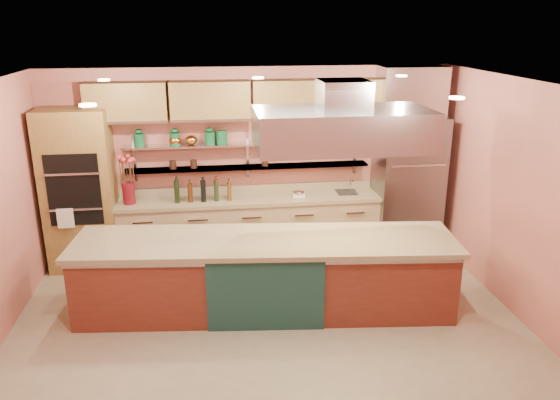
{
  "coord_description": "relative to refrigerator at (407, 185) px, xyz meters",
  "views": [
    {
      "loc": [
        -0.64,
        -5.47,
        3.44
      ],
      "look_at": [
        0.24,
        1.0,
        1.27
      ],
      "focal_mm": 35.0,
      "sensor_mm": 36.0,
      "label": 1
    }
  ],
  "objects": [
    {
      "name": "floor",
      "position": [
        -2.35,
        -2.14,
        -1.06
      ],
      "size": [
        6.0,
        5.0,
        0.02
      ],
      "primitive_type": "cube",
      "color": "gray",
      "rests_on": "ground"
    },
    {
      "name": "ceiling",
      "position": [
        -2.35,
        -2.14,
        1.75
      ],
      "size": [
        6.0,
        5.0,
        0.02
      ],
      "primitive_type": "cube",
      "color": "black",
      "rests_on": "wall_back"
    },
    {
      "name": "wall_back",
      "position": [
        -2.35,
        0.36,
        0.35
      ],
      "size": [
        6.0,
        0.04,
        2.8
      ],
      "primitive_type": "cube",
      "color": "#BE6859",
      "rests_on": "floor"
    },
    {
      "name": "wall_front",
      "position": [
        -2.35,
        -4.64,
        0.35
      ],
      "size": [
        6.0,
        0.04,
        2.8
      ],
      "primitive_type": "cube",
      "color": "#BE6859",
      "rests_on": "floor"
    },
    {
      "name": "wall_right",
      "position": [
        0.65,
        -2.14,
        0.35
      ],
      "size": [
        0.04,
        5.0,
        2.8
      ],
      "primitive_type": "cube",
      "color": "#BE6859",
      "rests_on": "floor"
    },
    {
      "name": "oven_stack",
      "position": [
        -4.8,
        0.04,
        0.1
      ],
      "size": [
        0.95,
        0.64,
        2.3
      ],
      "primitive_type": "cube",
      "color": "olive",
      "rests_on": "floor"
    },
    {
      "name": "refrigerator",
      "position": [
        0.0,
        0.0,
        0.0
      ],
      "size": [
        0.95,
        0.72,
        2.1
      ],
      "primitive_type": "cube",
      "color": "slate",
      "rests_on": "floor"
    },
    {
      "name": "back_counter",
      "position": [
        -2.4,
        0.06,
        -0.58
      ],
      "size": [
        3.84,
        0.64,
        0.93
      ],
      "primitive_type": "cube",
      "color": "tan",
      "rests_on": "floor"
    },
    {
      "name": "wall_shelf_lower",
      "position": [
        -2.4,
        0.23,
        0.3
      ],
      "size": [
        3.6,
        0.26,
        0.03
      ],
      "primitive_type": "cube",
      "color": "#B0B2B7",
      "rests_on": "wall_back"
    },
    {
      "name": "wall_shelf_upper",
      "position": [
        -2.4,
        0.23,
        0.65
      ],
      "size": [
        3.6,
        0.26,
        0.03
      ],
      "primitive_type": "cube",
      "color": "#B0B2B7",
      "rests_on": "wall_back"
    },
    {
      "name": "upper_cabinets",
      "position": [
        -2.35,
        0.18,
        1.3
      ],
      "size": [
        4.6,
        0.36,
        0.55
      ],
      "primitive_type": "cube",
      "color": "olive",
      "rests_on": "wall_back"
    },
    {
      "name": "range_hood",
      "position": [
        -1.45,
        -1.6,
        1.2
      ],
      "size": [
        2.0,
        1.0,
        0.45
      ],
      "primitive_type": "cube",
      "color": "#B0B2B7",
      "rests_on": "ceiling"
    },
    {
      "name": "ceiling_downlights",
      "position": [
        -2.35,
        -1.94,
        1.72
      ],
      "size": [
        4.0,
        2.8,
        0.02
      ],
      "primitive_type": "cube",
      "color": "#FFE5A5",
      "rests_on": "ceiling"
    },
    {
      "name": "island",
      "position": [
        -2.35,
        -1.6,
        -0.58
      ],
      "size": [
        4.57,
        1.42,
        0.94
      ],
      "primitive_type": "cube",
      "rotation": [
        0.0,
        0.0,
        -0.1
      ],
      "color": "maroon",
      "rests_on": "floor"
    },
    {
      "name": "flower_vase",
      "position": [
        -4.13,
        0.01,
        0.04
      ],
      "size": [
        0.18,
        0.18,
        0.31
      ],
      "primitive_type": "cylinder",
      "rotation": [
        0.0,
        0.0,
        0.0
      ],
      "color": "#5F0E17",
      "rests_on": "back_counter"
    },
    {
      "name": "oil_bottle_cluster",
      "position": [
        -3.08,
        0.01,
        0.02
      ],
      "size": [
        0.9,
        0.42,
        0.28
      ],
      "primitive_type": "cube",
      "rotation": [
        0.0,
        0.0,
        -0.2
      ],
      "color": "black",
      "rests_on": "back_counter"
    },
    {
      "name": "kitchen_scale",
      "position": [
        -1.67,
        0.01,
        -0.07
      ],
      "size": [
        0.21,
        0.18,
        0.1
      ],
      "primitive_type": "cube",
      "rotation": [
        0.0,
        0.0,
        0.27
      ],
      "color": "silver",
      "rests_on": "back_counter"
    },
    {
      "name": "bar_faucet",
      "position": [
        -0.86,
        0.11,
        -0.01
      ],
      "size": [
        0.04,
        0.04,
        0.22
      ],
      "primitive_type": "cylinder",
      "rotation": [
        0.0,
        0.0,
        0.24
      ],
      "color": "white",
      "rests_on": "back_counter"
    },
    {
      "name": "copper_kettle",
      "position": [
        -3.22,
        0.23,
        0.73
      ],
      "size": [
        0.22,
        0.22,
        0.14
      ],
      "primitive_type": "ellipsoid",
      "rotation": [
        0.0,
        0.0,
        0.28
      ],
      "color": "orange",
      "rests_on": "wall_shelf_upper"
    },
    {
      "name": "green_canister",
      "position": [
        -2.78,
        0.23,
        0.76
      ],
      "size": [
        0.21,
        0.21,
        0.19
      ],
      "primitive_type": "cylinder",
      "rotation": [
        0.0,
        0.0,
        -0.37
      ],
      "color": "#104E29",
      "rests_on": "wall_shelf_upper"
    }
  ]
}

